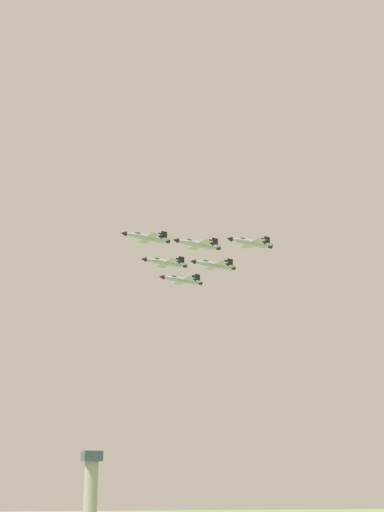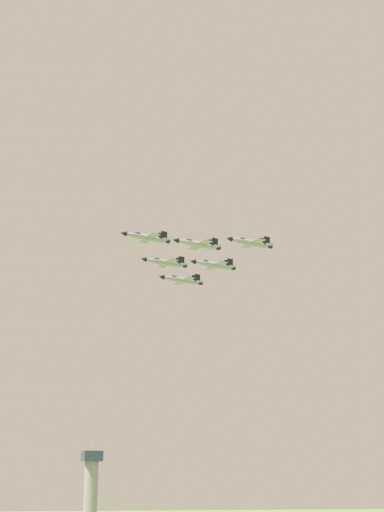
{
  "view_description": "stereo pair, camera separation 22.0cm",
  "coord_description": "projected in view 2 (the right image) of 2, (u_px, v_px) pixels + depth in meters",
  "views": [
    {
      "loc": [
        -211.52,
        94.42,
        14.11
      ],
      "look_at": [
        22.65,
        10.84,
        90.46
      ],
      "focal_mm": 54.98,
      "sensor_mm": 36.0,
      "label": 1
    },
    {
      "loc": [
        -211.59,
        94.21,
        14.11
      ],
      "look_at": [
        22.65,
        10.84,
        90.46
      ],
      "focal_mm": 54.98,
      "sensor_mm": 36.0,
      "label": 2
    }
  ],
  "objects": [
    {
      "name": "control_tower",
      "position": [
        91.0,
        493.0,
        247.38
      ],
      "size": [
        6.0,
        6.0,
        30.92
      ],
      "color": "#9E9E99",
      "rests_on": "ground"
    },
    {
      "name": "jet_left_outer",
      "position": [
        250.0,
        242.0,
        246.29
      ],
      "size": [
        10.72,
        17.06,
        3.6
      ],
      "rotation": [
        0.0,
        0.0,
        1.76
      ],
      "color": "#9EA3A8"
    },
    {
      "name": "jet_right_outer",
      "position": [
        182.0,
        280.0,
        281.61
      ],
      "size": [
        11.28,
        17.85,
        3.78
      ],
      "rotation": [
        0.0,
        0.0,
        1.78
      ],
      "color": "#9EA3A8"
    },
    {
      "name": "jet_left_wingman",
      "position": [
        198.0,
        244.0,
        249.16
      ],
      "size": [
        10.94,
        17.38,
        3.67
      ],
      "rotation": [
        0.0,
        0.0,
        1.76
      ],
      "color": "#9EA3A8"
    },
    {
      "name": "jet_right_wingman",
      "position": [
        165.0,
        262.0,
        266.96
      ],
      "size": [
        10.99,
        17.5,
        3.69
      ],
      "rotation": [
        0.0,
        0.0,
        1.75
      ],
      "color": "#9EA3A8"
    },
    {
      "name": "jet_slot_rear",
      "position": [
        214.0,
        265.0,
        263.72
      ],
      "size": [
        10.98,
        17.5,
        3.69
      ],
      "rotation": [
        0.0,
        0.0,
        1.75
      ],
      "color": "#9EA3A8"
    },
    {
      "name": "jet_lead",
      "position": [
        146.0,
        237.0,
        252.86
      ],
      "size": [
        11.06,
        17.59,
        3.72
      ],
      "rotation": [
        0.0,
        0.0,
        1.76
      ],
      "color": "#9EA3A8"
    }
  ]
}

